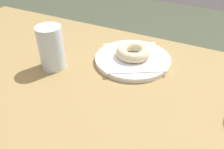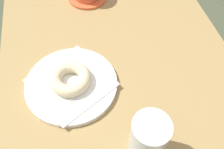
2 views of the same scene
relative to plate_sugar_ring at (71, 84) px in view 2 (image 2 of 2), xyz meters
The scene contains 5 objects.
table 0.18m from the plate_sugar_ring, 58.29° to the left, with size 1.25×0.61×0.76m.
plate_sugar_ring is the anchor object (origin of this frame).
napkin_sugar_ring 0.01m from the plate_sugar_ring, ahead, with size 0.16×0.16×0.00m, color white.
donut_sugar_ring 0.02m from the plate_sugar_ring, ahead, with size 0.10×0.10×0.03m, color beige.
water_glass 0.23m from the plate_sugar_ring, 33.89° to the left, with size 0.07×0.07×0.12m, color silver.
Camera 2 is at (0.25, -0.10, 1.24)m, focal length 38.45 mm.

